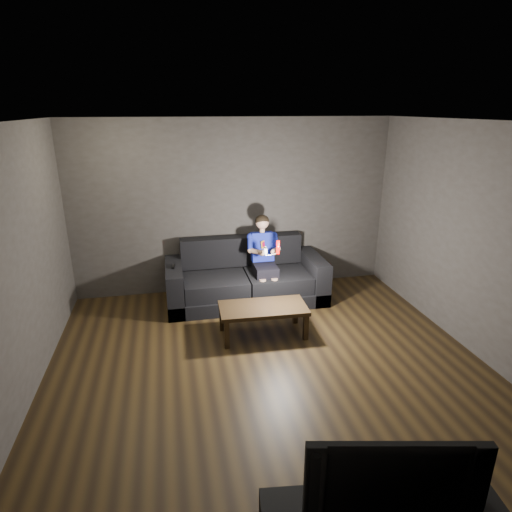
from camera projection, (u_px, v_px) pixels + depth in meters
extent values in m
plane|color=black|center=(271.00, 372.00, 4.83)|extent=(5.00, 5.00, 0.00)
cube|color=#393431|center=(234.00, 207.00, 6.69)|extent=(5.00, 0.04, 2.70)
cube|color=#393431|center=(396.00, 430.00, 2.07)|extent=(5.00, 0.04, 2.70)
cube|color=#393431|center=(7.00, 279.00, 3.90)|extent=(0.04, 5.00, 2.70)
cube|color=#393431|center=(486.00, 245.00, 4.86)|extent=(0.04, 5.00, 2.70)
cube|color=silver|center=(274.00, 122.00, 3.94)|extent=(5.00, 5.00, 0.02)
cube|color=black|center=(246.00, 294.00, 6.59)|extent=(2.38, 1.03, 0.21)
cube|color=black|center=(216.00, 286.00, 6.32)|extent=(0.93, 0.72, 0.25)
cube|color=black|center=(278.00, 281.00, 6.51)|extent=(0.93, 0.72, 0.25)
cube|color=black|center=(241.00, 250.00, 6.76)|extent=(1.90, 0.24, 0.47)
cube|color=black|center=(175.00, 287.00, 6.31)|extent=(0.24, 1.03, 0.65)
cube|color=black|center=(313.00, 276.00, 6.72)|extent=(0.24, 1.03, 0.65)
cube|color=black|center=(265.00, 270.00, 6.38)|extent=(0.33, 0.42, 0.15)
cube|color=#1A1A96|center=(262.00, 247.00, 6.49)|extent=(0.33, 0.24, 0.46)
cube|color=#F8A120|center=(264.00, 244.00, 6.38)|extent=(0.10, 0.10, 0.11)
cube|color=#AA082E|center=(264.00, 244.00, 6.37)|extent=(0.07, 0.07, 0.07)
cylinder|color=tan|center=(262.00, 231.00, 6.40)|extent=(0.08, 0.08, 0.07)
sphere|color=tan|center=(262.00, 222.00, 6.36)|extent=(0.20, 0.20, 0.20)
ellipsoid|color=black|center=(262.00, 221.00, 6.36)|extent=(0.21, 0.21, 0.18)
cylinder|color=#1A1A96|center=(250.00, 244.00, 6.35)|extent=(0.09, 0.25, 0.21)
cylinder|color=#1A1A96|center=(276.00, 242.00, 6.43)|extent=(0.09, 0.25, 0.21)
cylinder|color=tan|center=(256.00, 250.00, 6.22)|extent=(0.15, 0.26, 0.11)
cylinder|color=tan|center=(276.00, 249.00, 6.28)|extent=(0.15, 0.26, 0.11)
sphere|color=tan|center=(262.00, 253.00, 6.14)|extent=(0.09, 0.09, 0.09)
sphere|color=tan|center=(274.00, 252.00, 6.17)|extent=(0.09, 0.09, 0.09)
cylinder|color=tan|center=(263.00, 291.00, 6.24)|extent=(0.10, 0.10, 0.37)
cylinder|color=tan|center=(274.00, 290.00, 6.27)|extent=(0.10, 0.10, 0.37)
cube|color=#D60301|center=(278.00, 247.00, 5.90)|extent=(0.06, 0.08, 0.19)
cube|color=#6C1006|center=(279.00, 244.00, 5.86)|extent=(0.03, 0.02, 0.03)
cylinder|color=silver|center=(278.00, 249.00, 5.89)|extent=(0.02, 0.01, 0.02)
ellipsoid|color=silver|center=(266.00, 251.00, 5.89)|extent=(0.06, 0.08, 0.14)
cylinder|color=black|center=(266.00, 248.00, 5.84)|extent=(0.02, 0.01, 0.02)
cube|color=black|center=(173.00, 266.00, 6.15)|extent=(0.05, 0.15, 0.03)
cube|color=black|center=(173.00, 264.00, 6.19)|extent=(0.02, 0.02, 0.00)
cube|color=black|center=(263.00, 308.00, 5.50)|extent=(1.14, 0.60, 0.05)
cube|color=black|center=(227.00, 335.00, 5.26)|extent=(0.06, 0.06, 0.36)
cube|color=black|center=(306.00, 327.00, 5.45)|extent=(0.06, 0.06, 0.36)
cube|color=black|center=(222.00, 318.00, 5.68)|extent=(0.06, 0.06, 0.36)
cube|color=black|center=(295.00, 311.00, 5.88)|extent=(0.06, 0.06, 0.36)
imported|color=black|center=(390.00, 471.00, 2.49)|extent=(1.03, 0.34, 0.59)
cube|color=silver|center=(473.00, 480.00, 2.66)|extent=(0.07, 0.16, 0.21)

